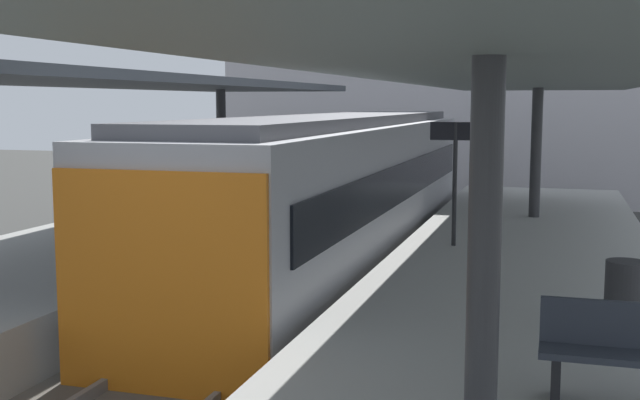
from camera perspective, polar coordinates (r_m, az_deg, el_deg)
The scene contains 14 objects.
ground_plane at distance 11.98m, azimuth -5.10°, elevation -10.27°, with size 80.00×80.00×0.00m, color #383835.
platform_left at distance 13.68m, azimuth -20.15°, elevation -6.32°, with size 4.40×28.00×1.00m, color #9E9E99.
platform_right at distance 11.05m, azimuth 13.75°, elevation -9.24°, with size 4.40×28.00×1.00m, color #9E9E99.
track_ballast at distance 11.95m, azimuth -5.10°, elevation -9.82°, with size 3.20×28.00×0.20m, color #59544C.
rail_near_side at distance 12.18m, azimuth -8.29°, elevation -8.70°, with size 0.08×28.00×0.14m, color slate.
rail_far_side at distance 11.66m, azimuth -1.78°, elevation -9.35°, with size 0.08×28.00×0.14m, color slate.
commuter_train at distance 16.29m, azimuth 1.40°, elevation 0.58°, with size 2.78×15.49×3.10m.
canopy_left at distance 14.48m, azimuth -17.38°, elevation 8.14°, with size 4.18×21.00×3.03m.
canopy_right at distance 12.02m, azimuth 14.59°, elevation 8.55°, with size 4.18×21.00×3.04m.
platform_bench at distance 7.33m, azimuth 20.99°, elevation -10.03°, with size 1.40×0.41×0.86m.
platform_sign at distance 14.30m, azimuth 9.68°, elevation 3.18°, with size 0.90×0.08×2.21m.
litter_bin at distance 9.58m, azimuth 21.01°, elevation -6.45°, with size 0.44×0.44×0.80m, color #2D2D30.
passenger_near_bench at distance 18.36m, azimuth -14.00°, elevation 1.47°, with size 0.36×0.36×1.64m.
station_building_backdrop at distance 30.82m, azimuth 11.32°, elevation 10.50°, with size 18.00×6.00×11.00m, color #B7B2B7.
Camera 1 is at (4.29, -10.61, 3.55)m, focal length 44.62 mm.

